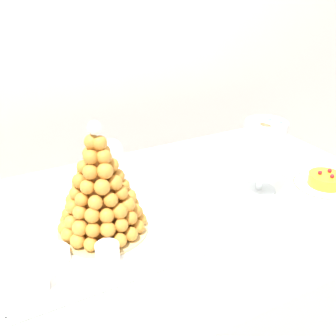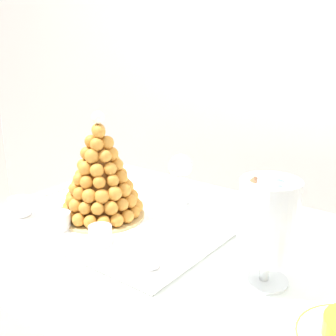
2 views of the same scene
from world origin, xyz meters
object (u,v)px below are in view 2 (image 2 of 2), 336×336
at_px(croquembouche, 101,177).
at_px(dessert_cup_mid_left, 60,221).
at_px(macaron_goblet, 268,220).
at_px(wine_glass, 180,168).
at_px(dessert_cup_left, 20,207).
at_px(creme_brulee_ramekin, 55,207).
at_px(dessert_cup_centre, 100,236).
at_px(serving_tray, 105,225).
at_px(dessert_cup_mid_right, 149,256).

height_order(croquembouche, dessert_cup_mid_left, croquembouche).
bearing_deg(macaron_goblet, wine_glass, 148.41).
height_order(dessert_cup_left, creme_brulee_ramekin, dessert_cup_left).
xyz_separation_m(dessert_cup_mid_left, creme_brulee_ramekin, (-0.11, 0.07, -0.01)).
distance_m(dessert_cup_centre, wine_glass, 0.36).
relative_size(creme_brulee_ramekin, wine_glass, 0.48).
bearing_deg(serving_tray, croquembouche, 142.96).
xyz_separation_m(dessert_cup_centre, macaron_goblet, (0.40, 0.10, 0.12)).
relative_size(serving_tray, dessert_cup_mid_right, 12.36).
bearing_deg(macaron_goblet, dessert_cup_mid_right, -154.84).
height_order(dessert_cup_mid_right, wine_glass, wine_glass).
distance_m(dessert_cup_left, dessert_cup_mid_left, 0.17).
relative_size(dessert_cup_mid_left, dessert_cup_centre, 0.99).
relative_size(creme_brulee_ramekin, macaron_goblet, 0.32).
bearing_deg(dessert_cup_centre, creme_brulee_ramekin, 165.83).
height_order(macaron_goblet, wine_glass, macaron_goblet).
bearing_deg(wine_glass, croquembouche, -117.14).
height_order(croquembouche, creme_brulee_ramekin, croquembouche).
height_order(dessert_cup_mid_left, macaron_goblet, macaron_goblet).
relative_size(dessert_cup_left, dessert_cup_centre, 1.06).
xyz_separation_m(croquembouche, macaron_goblet, (0.52, -0.02, 0.02)).
bearing_deg(dessert_cup_centre, dessert_cup_mid_left, -179.20).
height_order(serving_tray, macaron_goblet, macaron_goblet).
distance_m(dessert_cup_centre, creme_brulee_ramekin, 0.28).
bearing_deg(serving_tray, creme_brulee_ramekin, -171.93).
distance_m(dessert_cup_left, wine_glass, 0.50).
bearing_deg(croquembouche, dessert_cup_centre, -46.15).
bearing_deg(dessert_cup_left, dessert_cup_mid_left, 3.35).
bearing_deg(serving_tray, dessert_cup_mid_left, -127.75).
height_order(serving_tray, dessert_cup_left, dessert_cup_left).
xyz_separation_m(serving_tray, dessert_cup_mid_left, (-0.07, -0.10, 0.02)).
distance_m(dessert_cup_mid_left, wine_glass, 0.40).
distance_m(croquembouche, dessert_cup_mid_right, 0.33).
height_order(dessert_cup_mid_left, dessert_cup_centre, dessert_cup_centre).
relative_size(croquembouche, dessert_cup_centre, 5.24).
bearing_deg(creme_brulee_ramekin, serving_tray, 8.07).
distance_m(croquembouche, creme_brulee_ramekin, 0.19).
relative_size(serving_tray, croquembouche, 2.08).
bearing_deg(serving_tray, dessert_cup_centre, -49.88).
bearing_deg(wine_glass, dessert_cup_left, -131.58).
xyz_separation_m(dessert_cup_mid_left, dessert_cup_centre, (0.15, 0.00, 0.00)).
xyz_separation_m(serving_tray, dessert_cup_mid_right, (0.25, -0.10, 0.03)).
bearing_deg(macaron_goblet, dessert_cup_mid_left, -169.16).
bearing_deg(dessert_cup_left, creme_brulee_ramekin, 53.66).
xyz_separation_m(serving_tray, creme_brulee_ramekin, (-0.19, -0.03, 0.02)).
height_order(croquembouche, dessert_cup_mid_right, croquembouche).
distance_m(serving_tray, dessert_cup_centre, 0.13).
bearing_deg(croquembouche, creme_brulee_ramekin, -158.84).
distance_m(serving_tray, macaron_goblet, 0.50).
bearing_deg(dessert_cup_left, dessert_cup_centre, 2.15).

